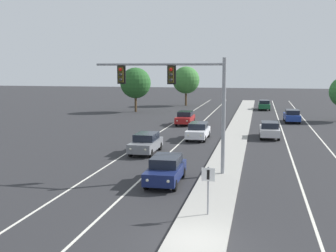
# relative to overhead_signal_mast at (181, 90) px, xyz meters

# --- Properties ---
(ground_plane) EXTENTS (260.00, 260.00, 0.00)m
(ground_plane) POSITION_rel_overhead_signal_mast_xyz_m (2.58, -10.82, -5.36)
(ground_plane) COLOR #28282B
(median_island) EXTENTS (2.40, 110.00, 0.15)m
(median_island) POSITION_rel_overhead_signal_mast_xyz_m (2.58, 7.18, -5.28)
(median_island) COLOR #9E9B93
(median_island) RESTS_ON ground
(lane_stripe_oncoming_center) EXTENTS (0.14, 100.00, 0.01)m
(lane_stripe_oncoming_center) POSITION_rel_overhead_signal_mast_xyz_m (-2.12, 14.18, -5.35)
(lane_stripe_oncoming_center) COLOR silver
(lane_stripe_oncoming_center) RESTS_ON ground
(lane_stripe_receding_center) EXTENTS (0.14, 100.00, 0.01)m
(lane_stripe_receding_center) POSITION_rel_overhead_signal_mast_xyz_m (7.28, 14.18, -5.35)
(lane_stripe_receding_center) COLOR silver
(lane_stripe_receding_center) RESTS_ON ground
(edge_stripe_left) EXTENTS (0.14, 100.00, 0.01)m
(edge_stripe_left) POSITION_rel_overhead_signal_mast_xyz_m (-5.42, 14.18, -5.35)
(edge_stripe_left) COLOR silver
(edge_stripe_left) RESTS_ON ground
(edge_stripe_right) EXTENTS (0.14, 100.00, 0.01)m
(edge_stripe_right) POSITION_rel_overhead_signal_mast_xyz_m (10.58, 14.18, -5.35)
(edge_stripe_right) COLOR silver
(edge_stripe_right) RESTS_ON ground
(overhead_signal_mast) EXTENTS (8.35, 0.44, 7.20)m
(overhead_signal_mast) POSITION_rel_overhead_signal_mast_xyz_m (0.00, 0.00, 0.00)
(overhead_signal_mast) COLOR gray
(overhead_signal_mast) RESTS_ON median_island
(median_sign_post) EXTENTS (0.60, 0.10, 2.20)m
(median_sign_post) POSITION_rel_overhead_signal_mast_xyz_m (2.67, -7.76, -3.77)
(median_sign_post) COLOR gray
(median_sign_post) RESTS_ON median_island
(car_oncoming_navy) EXTENTS (1.90, 4.50, 1.58)m
(car_oncoming_navy) POSITION_rel_overhead_signal_mast_xyz_m (-0.46, -2.44, -4.54)
(car_oncoming_navy) COLOR #141E4C
(car_oncoming_navy) RESTS_ON ground
(car_oncoming_grey) EXTENTS (1.84, 4.48, 1.58)m
(car_oncoming_grey) POSITION_rel_overhead_signal_mast_xyz_m (-3.92, 5.89, -4.54)
(car_oncoming_grey) COLOR slate
(car_oncoming_grey) RESTS_ON ground
(car_oncoming_white) EXTENTS (1.84, 4.48, 1.58)m
(car_oncoming_white) POSITION_rel_overhead_signal_mast_xyz_m (-0.81, 13.29, -4.54)
(car_oncoming_white) COLOR silver
(car_oncoming_white) RESTS_ON ground
(car_oncoming_red) EXTENTS (1.87, 4.49, 1.58)m
(car_oncoming_red) POSITION_rel_overhead_signal_mast_xyz_m (-3.84, 23.46, -4.54)
(car_oncoming_red) COLOR maroon
(car_oncoming_red) RESTS_ON ground
(car_receding_silver) EXTENTS (1.88, 4.49, 1.58)m
(car_receding_silver) POSITION_rel_overhead_signal_mast_xyz_m (5.81, 15.60, -4.54)
(car_receding_silver) COLOR #B7B7BC
(car_receding_silver) RESTS_ON ground
(car_receding_blue) EXTENTS (1.89, 4.50, 1.58)m
(car_receding_blue) POSITION_rel_overhead_signal_mast_xyz_m (8.77, 28.43, -4.54)
(car_receding_blue) COLOR navy
(car_receding_blue) RESTS_ON ground
(car_receding_green) EXTENTS (1.88, 4.49, 1.58)m
(car_receding_green) POSITION_rel_overhead_signal_mast_xyz_m (5.51, 43.91, -4.54)
(car_receding_green) COLOR #195633
(car_receding_green) RESTS_ON ground
(tree_far_left_a) EXTENTS (4.82, 4.82, 6.97)m
(tree_far_left_a) POSITION_rel_overhead_signal_mast_xyz_m (-8.15, 48.88, -0.80)
(tree_far_left_a) COLOR #4C3823
(tree_far_left_a) RESTS_ON ground
(tree_far_left_b) EXTENTS (4.68, 4.68, 6.77)m
(tree_far_left_b) POSITION_rel_overhead_signal_mast_xyz_m (-13.83, 36.49, -0.93)
(tree_far_left_b) COLOR #4C3823
(tree_far_left_b) RESTS_ON ground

